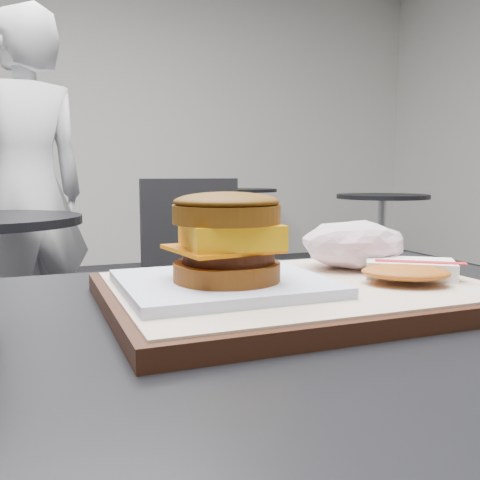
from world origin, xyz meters
The scene contains 8 objects.
serving_tray centered at (0.07, 0.05, 0.78)m, with size 0.38×0.28×0.02m.
breakfast_sandwich centered at (-0.01, 0.05, 0.83)m, with size 0.19×0.17×0.09m.
hash_brown centered at (0.18, 0.02, 0.80)m, with size 0.14×0.13×0.02m.
crumpled_wrapper centered at (0.17, 0.11, 0.82)m, with size 0.12×0.10×0.05m, color white, non-canonical shape.
neighbor_chair centered at (0.30, 1.66, 0.51)m, with size 0.61×0.43×0.88m.
patron centered at (-0.19, 2.17, 0.81)m, with size 0.59×0.39×1.62m, color silver.
bg_table_near centered at (2.20, 2.80, 0.56)m, with size 0.66×0.66×0.75m.
bg_table_far centered at (1.80, 4.50, 0.56)m, with size 0.66×0.66×0.75m.
Camera 1 is at (-0.18, -0.42, 0.90)m, focal length 40.00 mm.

